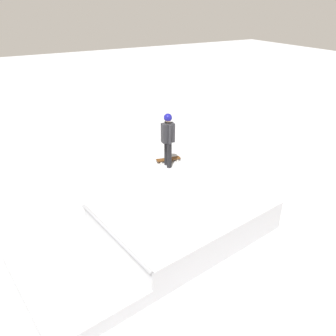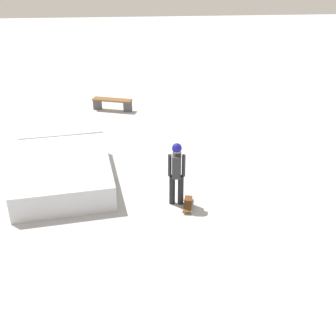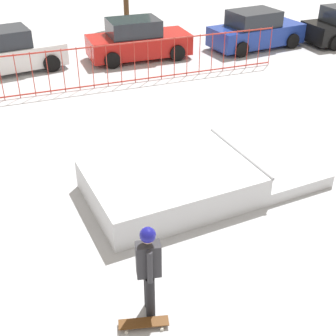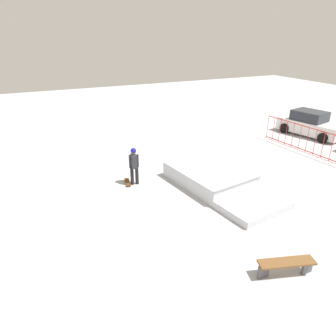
% 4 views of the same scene
% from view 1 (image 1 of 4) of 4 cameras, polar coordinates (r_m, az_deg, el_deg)
% --- Properties ---
extents(ground_plane, '(60.00, 60.00, 0.00)m').
position_cam_1_polar(ground_plane, '(7.25, -4.09, -14.90)').
color(ground_plane, '#B7BABF').
extents(skate_ramp, '(5.71, 3.33, 0.74)m').
position_cam_1_polar(skate_ramp, '(7.56, -0.14, -9.72)').
color(skate_ramp, silver).
rests_on(skate_ramp, ground).
extents(skater, '(0.41, 0.44, 1.73)m').
position_cam_1_polar(skater, '(10.42, -0.02, 5.35)').
color(skater, black).
rests_on(skater, ground).
extents(skateboard, '(0.82, 0.37, 0.09)m').
position_cam_1_polar(skateboard, '(11.10, 0.07, 1.50)').
color(skateboard, '#593314').
rests_on(skateboard, ground).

